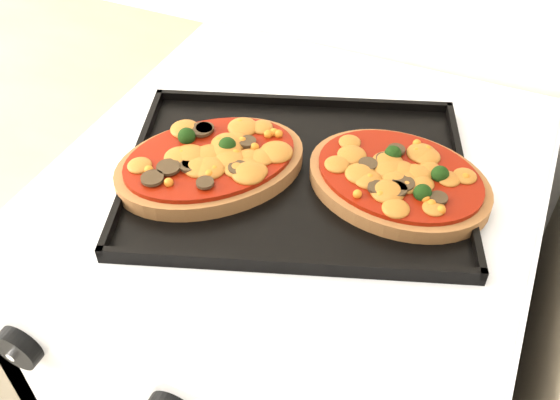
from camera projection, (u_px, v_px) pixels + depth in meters
The scene contains 6 objects.
stove at pixel (293, 361), 1.10m from camera, with size 0.60×0.60×0.91m, color white.
control_panel at pixel (177, 396), 0.62m from camera, with size 0.60×0.02×0.09m, color white.
knob_left at pixel (19, 348), 0.66m from camera, with size 0.05×0.05×0.02m, color black.
baking_tray at pixel (296, 173), 0.76m from camera, with size 0.41×0.30×0.02m, color black.
pizza_left at pixel (211, 162), 0.76m from camera, with size 0.23×0.16×0.03m, color #955C33, non-canonical shape.
pizza_right at pixel (399, 178), 0.74m from camera, with size 0.22×0.17×0.03m, color #955C33, non-canonical shape.
Camera 1 is at (0.18, 1.14, 1.43)m, focal length 40.00 mm.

